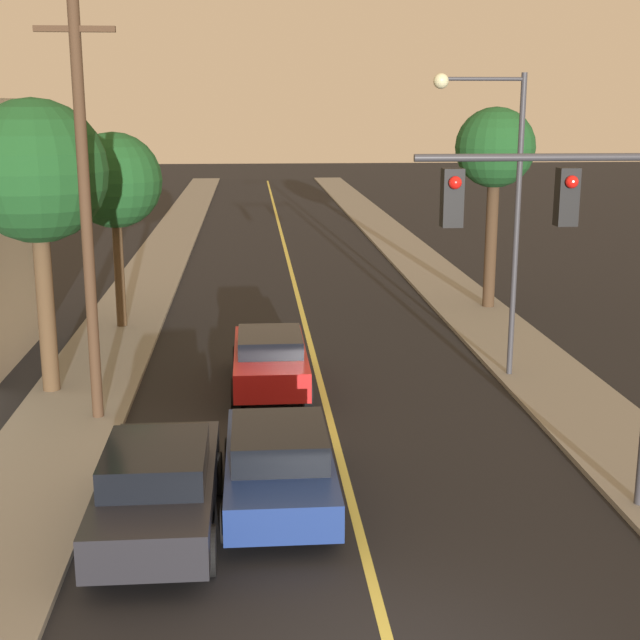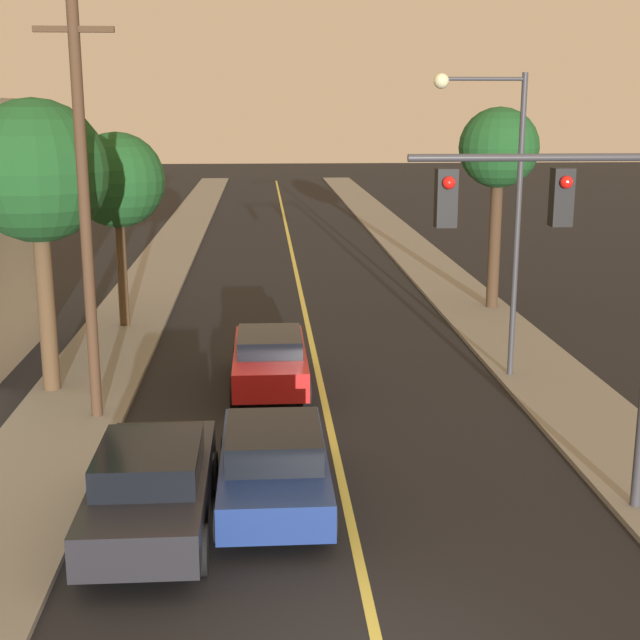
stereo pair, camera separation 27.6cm
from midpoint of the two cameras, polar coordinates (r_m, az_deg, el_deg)
The scene contains 12 objects.
road_surface at distance 45.95m, azimuth -1.81°, elevation 5.09°, with size 8.94×80.00×0.01m.
sidewalk_left at distance 46.11m, azimuth -8.96°, elevation 5.03°, with size 2.50×80.00×0.12m.
sidewalk_right at distance 46.49m, azimuth 5.29°, elevation 5.21°, with size 2.50×80.00×0.12m.
car_near_lane_front at distance 15.57m, azimuth -2.46°, elevation -9.08°, with size 1.94×4.51×1.44m.
car_near_lane_second at distance 21.63m, azimuth -2.87°, elevation -2.47°, with size 1.85×4.51×1.45m.
car_outer_lane_front at distance 14.73m, azimuth -10.17°, elevation -10.37°, with size 1.93×4.59×1.54m.
traffic_signal_mast at distance 14.69m, azimuth 16.66°, elevation 4.02°, with size 4.13×0.42×6.09m.
streetlamp_right at distance 22.11m, azimuth 11.69°, elevation 8.43°, with size 2.23×0.36×7.38m.
utility_pole_left at distance 19.24m, azimuth -14.43°, elevation 6.86°, with size 1.60×0.24×8.70m.
tree_left_near at distance 27.57m, azimuth -12.56°, elevation 8.66°, with size 2.84×2.84×5.88m.
tree_left_far at distance 21.43m, azimuth -17.33°, elevation 8.95°, with size 3.26×3.26×6.81m.
tree_right_near at distance 30.06m, azimuth 11.63°, elevation 10.54°, with size 2.61×2.61×6.61m.
Camera 2 is at (-1.40, -9.44, 6.72)m, focal length 50.00 mm.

